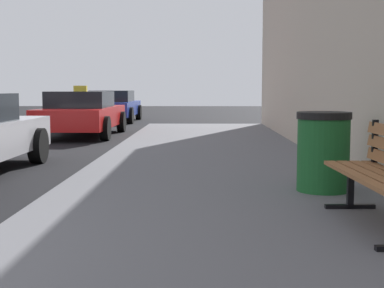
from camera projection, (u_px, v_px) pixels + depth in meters
The scene contains 3 objects.
trash_bin at pixel (323, 151), 6.46m from camera, with size 0.63×0.63×0.93m.
car_red at pixel (82, 113), 15.74m from camera, with size 2.01×4.56×1.43m.
car_blue at pixel (113, 106), 22.63m from camera, with size 1.96×4.57×1.27m.
Camera 1 is at (3.78, -3.00, 1.34)m, focal length 51.87 mm.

